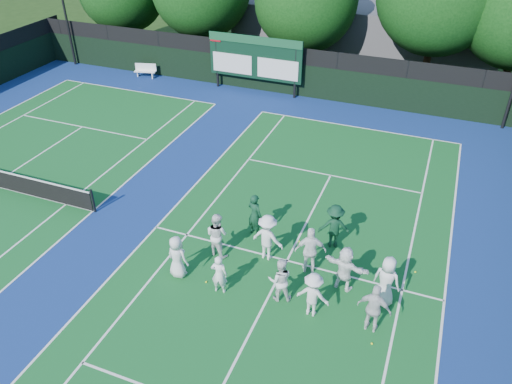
% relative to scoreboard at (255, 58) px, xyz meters
% --- Properties ---
extents(ground, '(120.00, 120.00, 0.00)m').
position_rel_scoreboard_xyz_m(ground, '(7.01, -15.59, -2.19)').
color(ground, '#18320D').
rests_on(ground, ground).
extents(court_apron, '(34.00, 32.00, 0.01)m').
position_rel_scoreboard_xyz_m(court_apron, '(1.01, -14.59, -2.19)').
color(court_apron, navy).
rests_on(court_apron, ground).
extents(near_court, '(11.05, 23.85, 0.01)m').
position_rel_scoreboard_xyz_m(near_court, '(7.01, -14.59, -2.18)').
color(near_court, '#115721').
rests_on(near_court, ground).
extents(back_fence, '(34.00, 0.08, 3.00)m').
position_rel_scoreboard_xyz_m(back_fence, '(1.01, 0.41, -0.83)').
color(back_fence, black).
rests_on(back_fence, ground).
extents(scoreboard, '(6.00, 0.21, 3.55)m').
position_rel_scoreboard_xyz_m(scoreboard, '(0.00, 0.00, 0.00)').
color(scoreboard, black).
rests_on(scoreboard, ground).
extents(clubhouse, '(18.00, 6.00, 4.00)m').
position_rel_scoreboard_xyz_m(clubhouse, '(5.01, 8.41, -0.19)').
color(clubhouse, '#515156').
rests_on(clubhouse, ground).
extents(bench, '(1.49, 0.72, 0.91)m').
position_rel_scoreboard_xyz_m(bench, '(-7.86, -0.22, -1.70)').
color(bench, white).
rests_on(bench, ground).
extents(tree_c, '(6.56, 6.56, 8.24)m').
position_rel_scoreboard_xyz_m(tree_c, '(2.07, 3.99, 2.60)').
color(tree_c, black).
rests_on(tree_c, ground).
extents(tennis_ball_0, '(0.07, 0.07, 0.07)m').
position_rel_scoreboard_xyz_m(tennis_ball_0, '(4.78, -16.68, -2.16)').
color(tennis_ball_0, yellow).
rests_on(tennis_ball_0, ground).
extents(tennis_ball_1, '(0.07, 0.07, 0.07)m').
position_rel_scoreboard_xyz_m(tennis_ball_1, '(7.11, -13.40, -2.16)').
color(tennis_ball_1, yellow).
rests_on(tennis_ball_1, ground).
extents(tennis_ball_2, '(0.07, 0.07, 0.07)m').
position_rel_scoreboard_xyz_m(tennis_ball_2, '(10.59, -17.25, -2.16)').
color(tennis_ball_2, yellow).
rests_on(tennis_ball_2, ground).
extents(tennis_ball_5, '(0.07, 0.07, 0.07)m').
position_rel_scoreboard_xyz_m(tennis_ball_5, '(11.44, -13.53, -2.16)').
color(tennis_ball_5, yellow).
rests_on(tennis_ball_5, ground).
extents(player_front_0, '(0.89, 0.67, 1.65)m').
position_rel_scoreboard_xyz_m(player_front_0, '(3.71, -16.67, -1.37)').
color(player_front_0, silver).
rests_on(player_front_0, ground).
extents(player_front_1, '(0.60, 0.44, 1.52)m').
position_rel_scoreboard_xyz_m(player_front_1, '(5.39, -16.87, -1.43)').
color(player_front_1, white).
rests_on(player_front_1, ground).
extents(player_front_2, '(0.97, 0.86, 1.64)m').
position_rel_scoreboard_xyz_m(player_front_2, '(7.37, -16.45, -1.37)').
color(player_front_2, white).
rests_on(player_front_2, ground).
extents(player_front_3, '(1.08, 0.65, 1.64)m').
position_rel_scoreboard_xyz_m(player_front_3, '(8.54, -16.71, -1.37)').
color(player_front_3, silver).
rests_on(player_front_3, ground).
extents(player_front_4, '(1.09, 0.54, 1.79)m').
position_rel_scoreboard_xyz_m(player_front_4, '(10.44, -16.66, -1.30)').
color(player_front_4, silver).
rests_on(player_front_4, ground).
extents(player_back_0, '(1.01, 0.87, 1.78)m').
position_rel_scoreboard_xyz_m(player_back_0, '(4.50, -15.13, -1.30)').
color(player_back_0, white).
rests_on(player_back_0, ground).
extents(player_back_1, '(1.28, 0.84, 1.85)m').
position_rel_scoreboard_xyz_m(player_back_1, '(6.27, -14.66, -1.27)').
color(player_back_1, white).
rests_on(player_back_1, ground).
extents(player_back_2, '(1.18, 0.76, 1.86)m').
position_rel_scoreboard_xyz_m(player_back_2, '(7.91, -14.80, -1.26)').
color(player_back_2, white).
rests_on(player_back_2, ground).
extents(player_back_3, '(1.65, 0.80, 1.71)m').
position_rel_scoreboard_xyz_m(player_back_3, '(9.21, -15.19, -1.34)').
color(player_back_3, white).
rests_on(player_back_3, ground).
extents(player_back_4, '(1.00, 0.77, 1.83)m').
position_rel_scoreboard_xyz_m(player_back_4, '(10.59, -15.32, -1.28)').
color(player_back_4, silver).
rests_on(player_back_4, ground).
extents(coach_left, '(0.78, 0.66, 1.81)m').
position_rel_scoreboard_xyz_m(coach_left, '(5.34, -13.53, -1.28)').
color(coach_left, '#0F3721').
rests_on(coach_left, ground).
extents(coach_right, '(1.31, 0.98, 1.80)m').
position_rel_scoreboard_xyz_m(coach_right, '(8.33, -13.11, -1.29)').
color(coach_right, '#0E341F').
rests_on(coach_right, ground).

